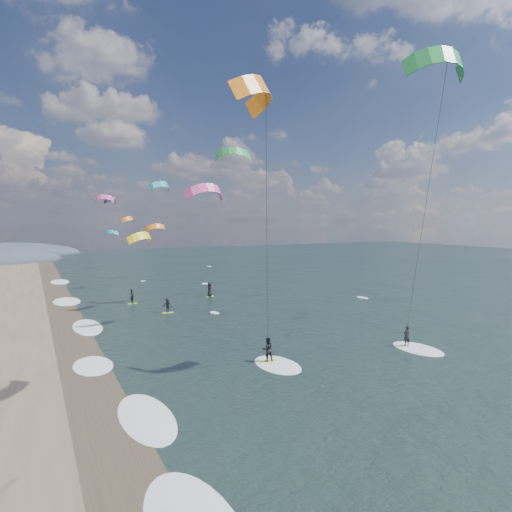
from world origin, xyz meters
name	(u,v)px	position (x,y,z in m)	size (l,w,h in m)	color
ground	(395,423)	(0.00, 0.00, 0.00)	(260.00, 260.00, 0.00)	black
wet_sand_strip	(94,395)	(-12.00, 10.00, 0.00)	(3.00, 240.00, 0.00)	#382D23
kitesurfer_near_a	(439,136)	(6.89, 3.70, 14.45)	(7.57, 8.47, 19.37)	#A6E828
kitesurfer_near_b	(269,194)	(-3.33, 6.09, 10.86)	(6.84, 9.18, 16.66)	#A6E828
far_kitesurfers	(180,296)	(0.00, 32.52, 0.84)	(10.63, 7.86, 1.79)	#A6E828
bg_kite_field	(147,204)	(0.83, 50.20, 11.93)	(12.65, 73.14, 11.26)	#D83F8C
shoreline_surf	(104,365)	(-10.80, 14.75, 0.00)	(2.40, 79.40, 0.11)	white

